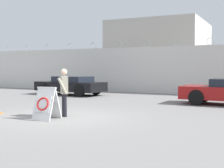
{
  "coord_description": "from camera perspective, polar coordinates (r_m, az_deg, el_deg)",
  "views": [
    {
      "loc": [
        6.21,
        -8.77,
        1.71
      ],
      "look_at": [
        0.86,
        2.02,
        1.07
      ],
      "focal_mm": 50.0,
      "sensor_mm": 36.0,
      "label": 1
    }
  ],
  "objects": [
    {
      "name": "parked_car_front_coupe",
      "position": [
        19.62,
        -7.57,
        -0.2
      ],
      "size": [
        4.59,
        2.21,
        1.16
      ],
      "rotation": [
        0.0,
        0.0,
        3.05
      ],
      "color": "black",
      "rests_on": "ground_plane"
    },
    {
      "name": "perimeter_wall",
      "position": [
        20.86,
        9.04,
        2.57
      ],
      "size": [
        36.0,
        0.3,
        3.55
      ],
      "color": "silver",
      "rests_on": "ground_plane"
    },
    {
      "name": "building_block",
      "position": [
        26.98,
        8.84,
        5.17
      ],
      "size": [
        7.26,
        7.34,
        5.46
      ],
      "color": "#B2ADA3",
      "rests_on": "ground_plane"
    },
    {
      "name": "barricade_sign",
      "position": [
        10.46,
        -11.98,
        -3.48
      ],
      "size": [
        0.73,
        0.82,
        1.07
      ],
      "rotation": [
        0.0,
        0.0,
        0.07
      ],
      "color": "white",
      "rests_on": "ground_plane"
    },
    {
      "name": "ground_plane",
      "position": [
        10.88,
        -8.89,
        -6.03
      ],
      "size": [
        90.0,
        90.0,
        0.0
      ],
      "primitive_type": "plane",
      "color": "gray"
    },
    {
      "name": "security_guard",
      "position": [
        10.96,
        -8.76,
        -1.15
      ],
      "size": [
        0.47,
        0.64,
        1.66
      ],
      "rotation": [
        0.0,
        0.0,
        -0.83
      ],
      "color": "black",
      "rests_on": "ground_plane"
    }
  ]
}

